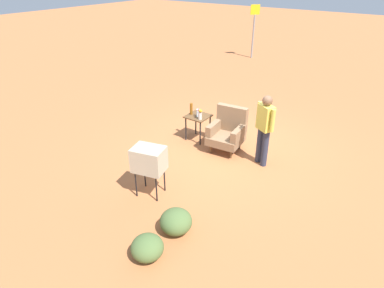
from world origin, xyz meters
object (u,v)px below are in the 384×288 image
side_table (198,119)px  armchair (228,131)px  road_sign (254,28)px  bottle_short_clear (198,113)px  flower_vase (200,114)px  tv_on_stand (149,160)px  bottle_tall_amber (191,109)px  person_standing (265,126)px

side_table → armchair: bearing=-1.0°
armchair → road_sign: (-3.71, 8.75, 0.88)m
bottle_short_clear → flower_vase: bearing=-36.1°
tv_on_stand → armchair: bearing=82.9°
bottle_tall_amber → side_table: bearing=8.2°
flower_vase → person_standing: bearing=0.0°
tv_on_stand → road_sign: road_sign is taller
armchair → side_table: (-0.89, 0.02, 0.06)m
bottle_tall_amber → road_sign: bearing=106.7°
side_table → person_standing: person_standing is taller
person_standing → side_table: bearing=175.3°
side_table → bottle_tall_amber: bottle_tall_amber is taller
person_standing → road_sign: road_sign is taller
road_sign → armchair: bearing=-67.0°
side_table → road_sign: 9.21m
person_standing → flower_vase: bearing=-180.0°
tv_on_stand → bottle_short_clear: size_ratio=5.15×
bottle_tall_amber → person_standing: bearing=-3.5°
side_table → road_sign: (-2.82, 8.73, 0.82)m
person_standing → flower_vase: (-1.70, -0.00, -0.13)m
road_sign → flower_vase: size_ratio=9.21×
armchair → road_sign: 9.54m
bottle_short_clear → flower_vase: flower_vase is taller
tv_on_stand → bottle_short_clear: 2.50m
armchair → bottle_tall_amber: 1.13m
flower_vase → bottle_tall_amber: bearing=160.4°
bottle_short_clear → tv_on_stand: bearing=-77.0°
bottle_tall_amber → flower_vase: bottle_tall_amber is taller
tv_on_stand → bottle_tall_amber: (-0.78, 2.46, 0.03)m
road_sign → tv_on_stand: bearing=-73.1°
tv_on_stand → person_standing: size_ratio=0.63×
side_table → tv_on_stand: 2.56m
tv_on_stand → bottle_short_clear: bearing=103.0°
bottle_tall_amber → bottle_short_clear: (0.21, -0.02, -0.05)m
side_table → flower_vase: (0.16, -0.15, 0.25)m
side_table → bottle_tall_amber: (-0.19, -0.03, 0.25)m
side_table → flower_vase: flower_vase is taller
person_standing → bottle_tall_amber: (-2.06, 0.13, -0.12)m
side_table → flower_vase: 0.33m
bottle_tall_amber → flower_vase: 0.38m
person_standing → bottle_tall_amber: 2.06m
road_sign → bottle_tall_amber: road_sign is taller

